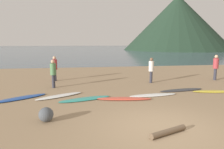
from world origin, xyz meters
name	(u,v)px	position (x,y,z in m)	size (l,w,h in m)	color
ground_plane	(112,77)	(0.00, 10.00, -0.10)	(120.00, 120.00, 0.20)	#997C5B
ocean_water	(86,49)	(0.00, 65.92, 0.00)	(140.00, 100.00, 0.01)	#475B6B
headland_hill	(177,23)	(26.48, 55.67, 7.91)	(31.22, 31.22, 15.82)	#1E3323
surfboard_0	(21,98)	(-5.16, 4.21, 0.04)	(2.45, 0.55, 0.07)	#1E479E
surfboard_1	(60,96)	(-3.42, 4.31, 0.04)	(2.38, 0.49, 0.08)	white
surfboard_2	(85,99)	(-2.23, 3.61, 0.03)	(2.44, 0.58, 0.07)	teal
surfboard_3	(124,99)	(-0.46, 3.34, 0.05)	(2.49, 0.51, 0.09)	#D84C38
surfboard_4	(153,95)	(1.08, 3.83, 0.03)	(2.43, 0.53, 0.07)	white
surfboard_5	(181,90)	(2.96, 4.65, 0.03)	(2.56, 0.52, 0.07)	#333338
surfboard_6	(214,91)	(4.50, 4.06, 0.04)	(2.29, 0.51, 0.07)	yellow
person_0	(216,65)	(6.69, 7.29, 1.01)	(0.35, 0.35, 1.72)	#2D2D38
person_1	(53,71)	(-3.91, 6.43, 0.94)	(0.32, 0.32, 1.60)	#2D2D38
person_2	(55,66)	(-4.05, 8.62, 0.98)	(0.33, 0.33, 1.65)	#2D2D38
person_3	(151,68)	(2.06, 7.03, 0.95)	(0.32, 0.32, 1.61)	#2D2D38
driftwood_log	(168,132)	(0.02, -0.49, 0.08)	(0.17, 0.17, 1.28)	brown
beach_rock_near	(46,115)	(-3.58, 1.08, 0.24)	(0.48, 0.48, 0.48)	#474C51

